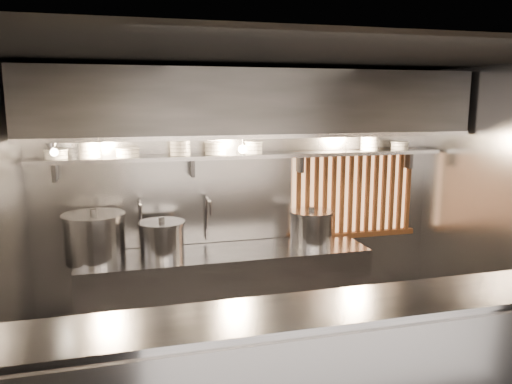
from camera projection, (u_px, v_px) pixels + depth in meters
name	position (u px, v px, depth m)	size (l,w,h in m)	color
ceiling	(291.00, 55.00, 3.87)	(4.50, 4.50, 0.00)	black
wall_back	(245.00, 197.00, 5.54)	(4.50, 4.50, 0.00)	gray
cooking_bench	(227.00, 292.00, 5.28)	(3.00, 0.70, 0.90)	#95959A
bowl_shelf	(249.00, 155.00, 5.29)	(4.40, 0.34, 0.04)	#95959A
exhaust_hood	(254.00, 104.00, 4.98)	(4.40, 0.81, 0.65)	#2D2D30
wood_screen	(354.00, 194.00, 5.83)	(1.56, 0.09, 1.04)	#FFB472
faucet_left	(140.00, 213.00, 5.14)	(0.04, 0.30, 0.50)	silver
faucet_right	(207.00, 210.00, 5.32)	(0.04, 0.30, 0.50)	silver
heat_lamp	(51.00, 146.00, 4.32)	(0.25, 0.35, 0.20)	#95959A
pendant_bulb	(243.00, 149.00, 5.13)	(0.09, 0.09, 0.19)	#2D2D30
stock_pot_left	(95.00, 237.00, 4.87)	(0.71, 0.71, 0.51)	#95959A
stock_pot_mid	(162.00, 239.00, 5.04)	(0.56, 0.56, 0.40)	#95959A
stock_pot_right	(311.00, 228.00, 5.44)	(0.63, 0.63, 0.42)	#95959A
bowl_stack_0	(56.00, 154.00, 4.78)	(0.22, 0.22, 0.09)	white
bowl_stack_1	(90.00, 149.00, 4.86)	(0.22, 0.22, 0.17)	white
bowl_stack_2	(128.00, 152.00, 4.95)	(0.24, 0.24, 0.09)	white
bowl_stack_3	(180.00, 147.00, 5.08)	(0.22, 0.22, 0.17)	white
bowl_stack_4	(216.00, 148.00, 5.18)	(0.23, 0.23, 0.13)	white
bowl_stack_5	(254.00, 147.00, 5.28)	(0.20, 0.20, 0.13)	white
bowl_stack_6	(369.00, 143.00, 5.63)	(0.21, 0.21, 0.17)	white
bowl_stack_7	(400.00, 145.00, 5.73)	(0.21, 0.21, 0.09)	white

